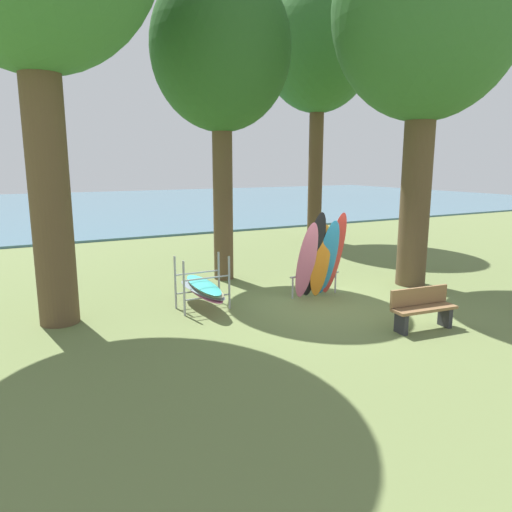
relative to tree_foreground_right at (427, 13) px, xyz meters
The scene contains 8 objects.
ground_plane 7.79m from the tree_foreground_right, behind, with size 80.00×80.00×0.00m, color olive.
lake_water 30.64m from the tree_foreground_right, 96.21° to the left, with size 80.00×36.00×0.10m, color #477084.
tree_foreground_right is the anchor object (origin of this frame).
tree_mid_behind 5.38m from the tree_foreground_right, 144.73° to the left, with size 3.81×3.81×8.57m.
tree_far_left_back 8.09m from the tree_foreground_right, 74.65° to the left, with size 4.64×4.64×10.75m.
leaning_board_pile 6.78m from the tree_foreground_right, behind, with size 1.45×0.75×2.22m.
board_storage_rack 8.91m from the tree_foreground_right, behind, with size 1.15×2.13×1.25m.
park_bench 7.62m from the tree_foreground_right, 132.49° to the right, with size 1.44×0.56×0.85m.
Camera 1 is at (-6.68, -8.83, 3.35)m, focal length 33.20 mm.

